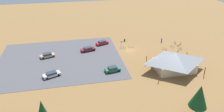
{
  "coord_description": "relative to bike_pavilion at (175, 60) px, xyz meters",
  "views": [
    {
      "loc": [
        18.98,
        62.57,
        30.43
      ],
      "look_at": [
        7.18,
        5.42,
        1.2
      ],
      "focal_mm": 34.04,
      "sensor_mm": 36.0,
      "label": 1
    }
  ],
  "objects": [
    {
      "name": "bicycle_red_trailside",
      "position": [
        -6.45,
        -14.09,
        -2.7
      ],
      "size": [
        1.19,
        1.26,
        0.84
      ],
      "color": "black",
      "rests_on": "ground"
    },
    {
      "name": "lot_sign",
      "position": [
        10.76,
        -18.31,
        -1.66
      ],
      "size": [
        0.56,
        0.08,
        2.2
      ],
      "color": "#99999E",
      "rests_on": "ground"
    },
    {
      "name": "bicycle_purple_back_row",
      "position": [
        -3.02,
        -12.94,
        -2.67
      ],
      "size": [
        1.38,
        1.28,
        0.85
      ],
      "color": "black",
      "rests_on": "ground"
    },
    {
      "name": "trash_bin",
      "position": [
        8.29,
        -23.11,
        -2.62
      ],
      "size": [
        0.6,
        0.6,
        0.9
      ],
      "primitive_type": "cylinder",
      "color": "brown",
      "rests_on": "ground"
    },
    {
      "name": "car_maroon_front_row",
      "position": [
        22.47,
        -17.39,
        -2.34
      ],
      "size": [
        5.09,
        2.92,
        1.36
      ],
      "color": "maroon",
      "rests_on": "parking_lot_asphalt"
    },
    {
      "name": "bicycle_yellow_near_porch",
      "position": [
        10.58,
        -16.54,
        -2.68
      ],
      "size": [
        1.58,
        0.92,
        0.85
      ],
      "color": "black",
      "rests_on": "ground"
    },
    {
      "name": "bicycle_orange_edge_south",
      "position": [
        -7.13,
        -10.99,
        -2.69
      ],
      "size": [
        1.23,
        1.26,
        0.85
      ],
      "color": "black",
      "rests_on": "ground"
    },
    {
      "name": "bicycle_black_edge_north",
      "position": [
        -9.25,
        -14.8,
        -2.72
      ],
      "size": [
        1.53,
        0.67,
        0.8
      ],
      "color": "black",
      "rests_on": "ground"
    },
    {
      "name": "car_green_by_curb",
      "position": [
        17.13,
        -2.61,
        -2.31
      ],
      "size": [
        4.52,
        2.53,
        1.43
      ],
      "color": "#1E6B3D",
      "rests_on": "parking_lot_asphalt"
    },
    {
      "name": "bicycle_silver_yard_left",
      "position": [
        -10.89,
        -16.43,
        -2.71
      ],
      "size": [
        0.55,
        1.6,
        0.78
      ],
      "color": "black",
      "rests_on": "ground"
    },
    {
      "name": "car_silver_inner_stall",
      "position": [
        33.64,
        -3.24,
        -2.35
      ],
      "size": [
        4.98,
        3.42,
        1.33
      ],
      "color": "#BCBCC1",
      "rests_on": "parking_lot_asphalt"
    },
    {
      "name": "pine_west",
      "position": [
        4.0,
        17.96,
        1.64
      ],
      "size": [
        3.63,
        3.63,
        7.18
      ],
      "color": "brown",
      "rests_on": "ground"
    },
    {
      "name": "visitor_crossing_yard",
      "position": [
        -4.84,
        -19.56,
        -2.16
      ],
      "size": [
        0.4,
        0.38,
        1.73
      ],
      "color": "#2D3347",
      "rests_on": "ground"
    },
    {
      "name": "bicycle_white_front_row",
      "position": [
        7.54,
        -16.79,
        -2.68
      ],
      "size": [
        1.75,
        0.48,
        0.84
      ],
      "color": "black",
      "rests_on": "ground"
    },
    {
      "name": "bike_pavilion",
      "position": [
        0.0,
        0.0,
        0.0
      ],
      "size": [
        13.37,
        9.95,
        5.37
      ],
      "color": "beige",
      "rests_on": "ground"
    },
    {
      "name": "bicycle_blue_by_bin",
      "position": [
        -8.97,
        -16.99,
        -2.7
      ],
      "size": [
        0.48,
        1.66,
        0.86
      ],
      "color": "black",
      "rests_on": "ground"
    },
    {
      "name": "parking_lot_asphalt",
      "position": [
        31.57,
        -12.94,
        -3.04
      ],
      "size": [
        37.42,
        30.45,
        0.05
      ],
      "primitive_type": "cube",
      "color": "#4C4C51",
      "rests_on": "ground"
    },
    {
      "name": "bicycle_green_yard_front",
      "position": [
        -8.54,
        -12.06,
        -2.7
      ],
      "size": [
        0.48,
        1.65,
        0.83
      ],
      "color": "black",
      "rests_on": "ground"
    },
    {
      "name": "car_red_back_corner",
      "position": [
        16.94,
        -21.78,
        -2.33
      ],
      "size": [
        4.79,
        3.15,
        1.39
      ],
      "color": "red",
      "rests_on": "parking_lot_asphalt"
    },
    {
      "name": "ground",
      "position": [
        8.66,
        -15.11,
        -3.07
      ],
      "size": [
        160.0,
        160.0,
        0.0
      ],
      "primitive_type": "plane",
      "color": "olive",
      "rests_on": "ground"
    },
    {
      "name": "car_tan_far_end",
      "position": [
        35.49,
        -15.32,
        -2.34
      ],
      "size": [
        4.76,
        2.98,
        1.36
      ],
      "color": "tan",
      "rests_on": "parking_lot_asphalt"
    }
  ]
}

